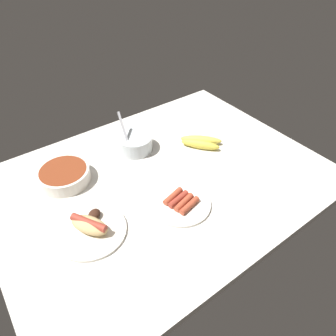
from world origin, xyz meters
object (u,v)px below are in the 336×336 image
banana_bunch (201,142)px  plate_hotdog_assembled (90,227)px  bowl_coleslaw (135,142)px  bowl_chili (64,175)px  plate_sausages (181,203)px

banana_bunch → plate_hotdog_assembled: size_ratio=0.77×
banana_bunch → bowl_coleslaw: (23.67, -14.19, 1.75)cm
bowl_coleslaw → bowl_chili: bearing=2.2°
bowl_chili → plate_hotdog_assembled: plate_hotdog_assembled is taller
bowl_chili → bowl_coleslaw: bowl_coleslaw is taller
plate_sausages → bowl_coleslaw: size_ratio=1.29×
bowl_coleslaw → plate_hotdog_assembled: (33.36, 28.05, -1.77)cm
plate_sausages → bowl_coleslaw: 36.25cm
plate_sausages → bowl_chili: bearing=-52.1°
plate_sausages → bowl_chili: 44.06cm
bowl_chili → banana_bunch: (-54.55, 12.99, -0.99)cm
bowl_chili → bowl_coleslaw: size_ratio=1.19×
plate_sausages → plate_hotdog_assembled: 30.55cm
bowl_chili → banana_bunch: bearing=166.6°
plate_sausages → plate_hotdog_assembled: size_ratio=0.91×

